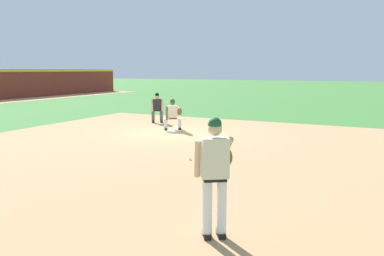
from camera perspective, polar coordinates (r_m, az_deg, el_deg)
ground_plane at (r=15.38m, az=-2.95°, el=-0.70°), size 160.00×160.00×0.00m
infield_dirt_patch at (r=10.58m, az=-1.23°, el=-5.05°), size 18.00×18.00×0.01m
first_base_bag at (r=15.37m, az=-2.95°, el=-0.53°), size 0.38×0.38×0.09m
baseball at (r=10.67m, az=-0.26°, el=-4.75°), size 0.07×0.07×0.07m
pitcher at (r=5.64m, az=3.58°, el=-6.44°), size 0.84×0.57×1.86m
first_baseman at (r=15.94m, az=-2.89°, el=2.30°), size 0.81×1.04×1.34m
umpire at (r=18.23m, az=-5.33°, el=3.28°), size 0.64×0.68×1.46m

